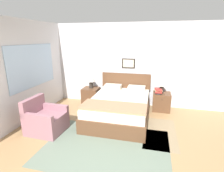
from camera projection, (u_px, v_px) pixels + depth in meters
The scene contains 14 objects.
wall_back at pixel (128, 65), 5.58m from camera, with size 7.12×0.09×2.60m.
wall_left at pixel (29, 71), 4.59m from camera, with size 0.08×5.64×2.60m.
area_rug_main at pixel (106, 146), 3.56m from camera, with size 2.51×1.82×0.01m.
area_rug_bedside at pixel (160, 132), 4.08m from camera, with size 0.73×1.46×0.01m.
bed at pixel (119, 107), 4.78m from camera, with size 1.55×2.17×1.05m.
armchair at pixel (45, 120), 4.09m from camera, with size 0.82×0.75×0.81m.
nightstand_near_window at pixel (91, 96), 5.82m from camera, with size 0.52×0.52×0.54m.
nightstand_by_door at pixel (161, 102), 5.30m from camera, with size 0.52×0.52×0.54m.
table_lamp_near_window at pixel (91, 79), 5.68m from camera, with size 0.28×0.28×0.45m.
table_lamp_by_door at pixel (162, 83), 5.17m from camera, with size 0.28×0.28×0.45m.
book_thick_bottom at pixel (158, 93), 5.21m from camera, with size 0.19×0.26×0.04m.
book_hardcover_middle at pixel (158, 91), 5.20m from camera, with size 0.22×0.29×0.04m.
book_novel_upper at pixel (158, 90), 5.19m from camera, with size 0.25×0.24×0.03m.
book_slim_near_top at pixel (158, 89), 5.18m from camera, with size 0.22×0.30×0.03m.
Camera 1 is at (0.82, -2.25, 2.14)m, focal length 28.00 mm.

